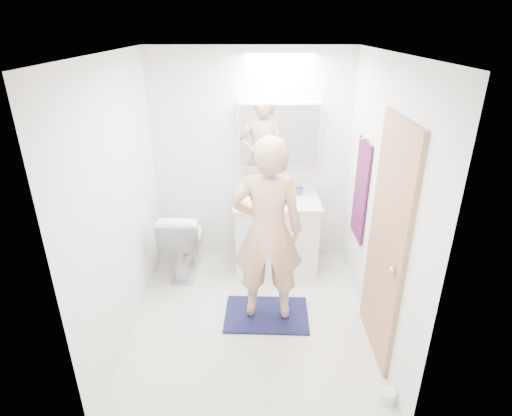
{
  "coord_description": "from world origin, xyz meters",
  "views": [
    {
      "loc": [
        0.03,
        -3.2,
        2.6
      ],
      "look_at": [
        0.05,
        0.25,
        1.05
      ],
      "focal_mm": 28.95,
      "sensor_mm": 36.0,
      "label": 1
    }
  ],
  "objects_px": {
    "medicine_cabinet": "(279,135)",
    "toilet_paper_roll": "(388,397)",
    "soap_bottle_b": "(261,187)",
    "toothbrush_cup": "(299,191)",
    "soap_bottle_a": "(246,187)",
    "toilet": "(184,240)",
    "vanity_cabinet": "(276,235)",
    "person": "(268,232)"
  },
  "relations": [
    {
      "from": "medicine_cabinet",
      "to": "toilet_paper_roll",
      "type": "xyz_separation_m",
      "value": [
        0.73,
        -2.15,
        -1.45
      ]
    },
    {
      "from": "soap_bottle_b",
      "to": "toothbrush_cup",
      "type": "bearing_deg",
      "value": -2.66
    },
    {
      "from": "soap_bottle_a",
      "to": "toilet_paper_roll",
      "type": "xyz_separation_m",
      "value": [
        1.08,
        -2.09,
        -0.87
      ]
    },
    {
      "from": "toilet",
      "to": "soap_bottle_a",
      "type": "height_order",
      "value": "soap_bottle_a"
    },
    {
      "from": "toothbrush_cup",
      "to": "vanity_cabinet",
      "type": "bearing_deg",
      "value": -148.26
    },
    {
      "from": "vanity_cabinet",
      "to": "toilet_paper_roll",
      "type": "height_order",
      "value": "vanity_cabinet"
    },
    {
      "from": "soap_bottle_b",
      "to": "toilet_paper_roll",
      "type": "bearing_deg",
      "value": -66.61
    },
    {
      "from": "toothbrush_cup",
      "to": "toilet_paper_roll",
      "type": "distance_m",
      "value": 2.3
    },
    {
      "from": "medicine_cabinet",
      "to": "toilet",
      "type": "xyz_separation_m",
      "value": [
        -1.05,
        -0.33,
        -1.11
      ]
    },
    {
      "from": "toilet",
      "to": "soap_bottle_a",
      "type": "xyz_separation_m",
      "value": [
        0.7,
        0.27,
        0.54
      ]
    },
    {
      "from": "vanity_cabinet",
      "to": "medicine_cabinet",
      "type": "xyz_separation_m",
      "value": [
        0.02,
        0.21,
        1.11
      ]
    },
    {
      "from": "soap_bottle_a",
      "to": "soap_bottle_b",
      "type": "relative_size",
      "value": 1.12
    },
    {
      "from": "soap_bottle_b",
      "to": "toilet_paper_roll",
      "type": "xyz_separation_m",
      "value": [
        0.92,
        -2.12,
        -0.86
      ]
    },
    {
      "from": "toothbrush_cup",
      "to": "toilet_paper_roll",
      "type": "xyz_separation_m",
      "value": [
        0.49,
        -2.1,
        -0.81
      ]
    },
    {
      "from": "vanity_cabinet",
      "to": "soap_bottle_b",
      "type": "bearing_deg",
      "value": 133.54
    },
    {
      "from": "person",
      "to": "toothbrush_cup",
      "type": "distance_m",
      "value": 1.16
    },
    {
      "from": "soap_bottle_b",
      "to": "toilet_paper_roll",
      "type": "height_order",
      "value": "soap_bottle_b"
    },
    {
      "from": "toilet",
      "to": "toothbrush_cup",
      "type": "bearing_deg",
      "value": -165.96
    },
    {
      "from": "vanity_cabinet",
      "to": "toothbrush_cup",
      "type": "height_order",
      "value": "toothbrush_cup"
    },
    {
      "from": "vanity_cabinet",
      "to": "soap_bottle_b",
      "type": "distance_m",
      "value": 0.58
    },
    {
      "from": "medicine_cabinet",
      "to": "soap_bottle_b",
      "type": "bearing_deg",
      "value": -170.91
    },
    {
      "from": "medicine_cabinet",
      "to": "soap_bottle_a",
      "type": "distance_m",
      "value": 0.68
    },
    {
      "from": "soap_bottle_a",
      "to": "toilet",
      "type": "bearing_deg",
      "value": -159.15
    },
    {
      "from": "toilet_paper_roll",
      "to": "person",
      "type": "bearing_deg",
      "value": 131.16
    },
    {
      "from": "medicine_cabinet",
      "to": "toilet_paper_roll",
      "type": "distance_m",
      "value": 2.69
    },
    {
      "from": "soap_bottle_a",
      "to": "vanity_cabinet",
      "type": "bearing_deg",
      "value": -24.01
    },
    {
      "from": "soap_bottle_b",
      "to": "soap_bottle_a",
      "type": "bearing_deg",
      "value": -169.74
    },
    {
      "from": "person",
      "to": "toothbrush_cup",
      "type": "height_order",
      "value": "person"
    },
    {
      "from": "soap_bottle_b",
      "to": "vanity_cabinet",
      "type": "bearing_deg",
      "value": -46.46
    },
    {
      "from": "vanity_cabinet",
      "to": "soap_bottle_b",
      "type": "relative_size",
      "value": 4.88
    },
    {
      "from": "toilet",
      "to": "soap_bottle_b",
      "type": "distance_m",
      "value": 1.05
    },
    {
      "from": "medicine_cabinet",
      "to": "toilet_paper_roll",
      "type": "relative_size",
      "value": 8.0
    },
    {
      "from": "medicine_cabinet",
      "to": "soap_bottle_b",
      "type": "xyz_separation_m",
      "value": [
        -0.19,
        -0.03,
        -0.59
      ]
    },
    {
      "from": "medicine_cabinet",
      "to": "soap_bottle_a",
      "type": "xyz_separation_m",
      "value": [
        -0.35,
        -0.06,
        -0.58
      ]
    },
    {
      "from": "vanity_cabinet",
      "to": "medicine_cabinet",
      "type": "height_order",
      "value": "medicine_cabinet"
    },
    {
      "from": "toilet",
      "to": "toilet_paper_roll",
      "type": "bearing_deg",
      "value": 136.31
    },
    {
      "from": "toilet_paper_roll",
      "to": "medicine_cabinet",
      "type": "bearing_deg",
      "value": 108.73
    },
    {
      "from": "soap_bottle_a",
      "to": "toothbrush_cup",
      "type": "height_order",
      "value": "soap_bottle_a"
    },
    {
      "from": "toilet_paper_roll",
      "to": "soap_bottle_a",
      "type": "bearing_deg",
      "value": 117.39
    },
    {
      "from": "vanity_cabinet",
      "to": "toilet",
      "type": "bearing_deg",
      "value": -173.65
    },
    {
      "from": "toilet",
      "to": "toilet_paper_roll",
      "type": "relative_size",
      "value": 7.06
    },
    {
      "from": "soap_bottle_a",
      "to": "person",
      "type": "bearing_deg",
      "value": -79.33
    }
  ]
}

